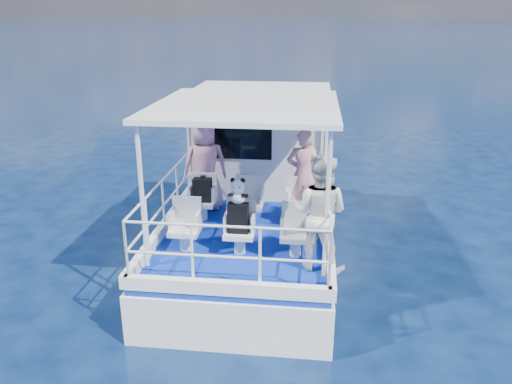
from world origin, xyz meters
TOP-DOWN VIEW (x-y plane):
  - ground at (0.00, 0.00)m, footprint 2000.00×2000.00m
  - hull at (0.00, 1.00)m, footprint 3.00×7.00m
  - deck at (0.00, 1.00)m, footprint 2.90×6.90m
  - cabin at (0.00, 2.30)m, footprint 2.85×2.00m
  - canopy at (0.00, -0.20)m, footprint 3.00×3.20m
  - canopy_posts at (0.00, -0.25)m, footprint 2.77×2.97m
  - railings at (0.00, -0.58)m, footprint 2.84×3.59m
  - seat_port_fwd at (-0.90, 0.20)m, footprint 0.48×0.46m
  - seat_center_fwd at (0.00, 0.20)m, footprint 0.48×0.46m
  - seat_stbd_fwd at (0.90, 0.20)m, footprint 0.48×0.46m
  - seat_port_aft at (-0.90, -1.10)m, footprint 0.48×0.46m
  - seat_center_aft at (0.00, -1.10)m, footprint 0.48×0.46m
  - seat_stbd_aft at (0.90, -1.10)m, footprint 0.48×0.46m
  - passenger_port_fwd at (-0.95, 0.78)m, footprint 0.80×0.70m
  - passenger_stbd_fwd at (0.96, 0.48)m, footprint 0.65×0.45m
  - passenger_stbd_aft at (1.25, -1.45)m, footprint 1.03×0.91m
  - backpack_port at (-0.88, 0.18)m, footprint 0.33×0.19m
  - backpack_center at (-0.01, -1.14)m, footprint 0.32×0.18m
  - compact_camera at (-0.86, 0.18)m, footprint 0.10×0.06m
  - panda at (-0.02, -1.12)m, footprint 0.27×0.22m

SIDE VIEW (x-z plane):
  - ground at x=0.00m, z-range 0.00..0.00m
  - hull at x=0.00m, z-range -0.80..0.80m
  - deck at x=0.00m, z-range 0.80..0.90m
  - seat_port_fwd at x=-0.90m, z-range 0.90..1.28m
  - seat_center_fwd at x=0.00m, z-range 0.90..1.28m
  - seat_stbd_fwd at x=0.90m, z-range 0.90..1.28m
  - seat_port_aft at x=-0.90m, z-range 0.90..1.28m
  - seat_center_aft at x=0.00m, z-range 0.90..1.28m
  - seat_stbd_aft at x=0.90m, z-range 0.90..1.28m
  - railings at x=0.00m, z-range 0.90..1.90m
  - backpack_port at x=-0.88m, z-range 1.28..1.72m
  - backpack_center at x=-0.01m, z-range 1.28..1.76m
  - compact_camera at x=-0.86m, z-range 1.72..1.78m
  - passenger_stbd_fwd at x=0.96m, z-range 0.90..2.62m
  - passenger_stbd_aft at x=1.25m, z-range 0.90..2.68m
  - passenger_port_fwd at x=-0.95m, z-range 0.90..2.69m
  - panda at x=-0.02m, z-range 1.76..2.17m
  - cabin at x=0.00m, z-range 0.90..3.10m
  - canopy_posts at x=0.00m, z-range 0.90..3.10m
  - canopy at x=0.00m, z-range 3.10..3.18m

